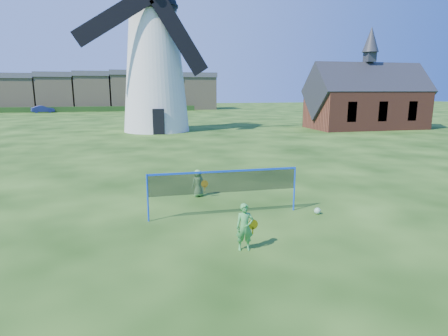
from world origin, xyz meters
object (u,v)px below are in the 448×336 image
(windmill, at_px, (155,61))
(badminton_net, at_px, (224,183))
(car_right, at_px, (43,109))
(chapel, at_px, (366,101))
(player_girl, at_px, (245,227))
(player_boy, at_px, (198,183))
(play_ball, at_px, (317,211))

(windmill, relative_size, badminton_net, 3.98)
(car_right, bearing_deg, badminton_net, 177.57)
(windmill, height_order, chapel, windmill)
(chapel, bearing_deg, badminton_net, -131.08)
(player_girl, xyz_separation_m, player_boy, (-0.38, 5.27, -0.09))
(badminton_net, relative_size, player_girl, 4.00)
(chapel, relative_size, car_right, 3.20)
(play_ball, bearing_deg, chapel, 53.87)
(play_ball, bearing_deg, windmill, 97.92)
(player_girl, bearing_deg, badminton_net, 95.34)
(player_girl, bearing_deg, player_boy, 101.58)
(windmill, bearing_deg, chapel, -5.99)
(player_boy, bearing_deg, player_girl, 73.51)
(player_girl, xyz_separation_m, car_right, (-19.79, 67.28, 0.02))
(badminton_net, height_order, player_girl, badminton_net)
(chapel, height_order, player_boy, chapel)
(windmill, xyz_separation_m, play_ball, (3.88, -27.89, -6.85))
(chapel, relative_size, player_boy, 11.69)
(badminton_net, distance_m, player_girl, 2.85)
(chapel, bearing_deg, windmill, 174.01)
(player_boy, height_order, play_ball, player_boy)
(player_boy, bearing_deg, chapel, -155.28)
(player_boy, distance_m, play_ball, 4.74)
(windmill, xyz_separation_m, car_right, (-19.14, 37.16, -6.31))
(player_girl, relative_size, play_ball, 5.74)
(player_boy, bearing_deg, car_right, -93.21)
(windmill, bearing_deg, badminton_net, -88.40)
(windmill, xyz_separation_m, chapel, (22.52, -2.36, -3.95))
(player_girl, bearing_deg, play_ball, 42.06)
(player_girl, distance_m, play_ball, 3.95)
(badminton_net, height_order, car_right, badminton_net)
(chapel, height_order, player_girl, chapel)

